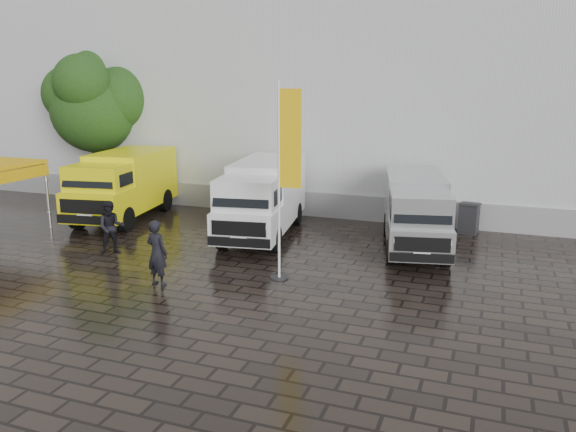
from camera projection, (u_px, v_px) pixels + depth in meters
name	position (u px, v px, depth m)	size (l,w,h in m)	color
ground	(266.00, 283.00, 15.37)	(120.00, 120.00, 0.00)	black
exhibition_hall	(425.00, 69.00, 27.90)	(44.00, 16.00, 12.00)	silver
hall_plinth	(391.00, 210.00, 21.84)	(44.00, 0.15, 1.00)	gray
van_yellow	(123.00, 187.00, 22.24)	(2.19, 5.71, 2.63)	yellow
van_white	(263.00, 200.00, 19.82)	(2.01, 6.03, 2.61)	white
van_silver	(415.00, 213.00, 18.26)	(1.82, 5.47, 2.37)	#B4B7B9
flagpole	(285.00, 171.00, 14.93)	(0.88, 0.50, 5.41)	black
tree	(94.00, 105.00, 25.31)	(3.79, 3.91, 6.80)	black
wheelie_bin	(469.00, 218.00, 20.27)	(0.68, 0.68, 1.12)	black
person_front	(157.00, 253.00, 14.98)	(0.66, 0.43, 1.81)	black
person_tent	(111.00, 227.00, 17.83)	(0.83, 0.65, 1.71)	black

